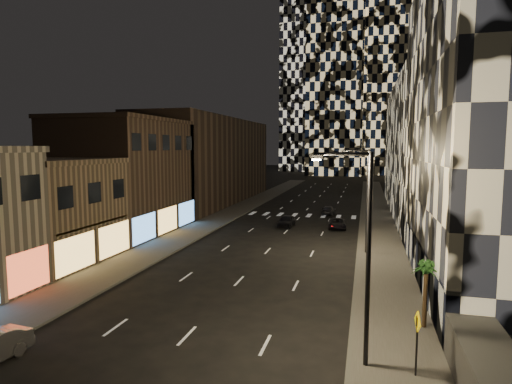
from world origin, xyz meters
The scene contains 19 objects.
sidewalk_left centered at (-10.00, 50.00, 0.07)m, with size 4.00×120.00×0.15m, color #47443F.
sidewalk_right centered at (10.00, 50.00, 0.07)m, with size 4.00×120.00×0.15m, color #47443F.
curb_left centered at (-7.90, 50.00, 0.07)m, with size 0.20×120.00×0.15m, color #4C4C47.
curb_right centered at (7.90, 50.00, 0.07)m, with size 0.20×120.00×0.15m, color #4C4C47.
retail_tan centered at (-17.00, 21.00, 4.00)m, with size 10.00×10.00×8.00m, color brown.
retail_brown centered at (-17.00, 33.50, 6.00)m, with size 10.00×15.00×12.00m, color #4A362A.
retail_filler_left centered at (-17.00, 60.00, 7.00)m, with size 10.00×40.00×14.00m, color #4A362A.
midrise_base centered at (12.30, 24.50, 1.50)m, with size 0.60×25.00×3.00m, color #383838.
midrise_filler_right centered at (20.00, 57.00, 9.00)m, with size 16.00×40.00×18.00m, color #232326.
tower_right_mid centered at (35.00, 135.00, 50.00)m, with size 20.00×20.00×100.00m, color black.
tower_left_back centered at (-12.00, 165.00, 60.00)m, with size 24.00×24.00×120.00m, color black.
tower_center_low centered at (-2.00, 140.00, 47.50)m, with size 18.00×18.00×95.00m, color black.
streetlight_near centered at (8.35, 10.00, 5.35)m, with size 2.55×0.25×9.00m.
streetlight_far centered at (8.35, 30.00, 5.35)m, with size 2.55×0.25×9.00m.
car_dark_midlane centered at (-0.50, 41.11, 0.67)m, with size 1.59×3.96×1.35m, color black.
car_dark_oncoming centered at (3.50, 51.45, 0.60)m, with size 1.67×4.11×1.19m, color black.
car_dark_rightlane centered at (5.38, 41.36, 0.58)m, with size 1.94×4.21×1.17m, color black.
ped_sign centered at (10.56, 9.62, 1.98)m, with size 0.15×0.90×2.69m.
palm_tree centered at (11.50, 14.71, 3.01)m, with size 1.77×1.75×3.47m.
Camera 1 is at (8.40, -7.86, 9.33)m, focal length 30.00 mm.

